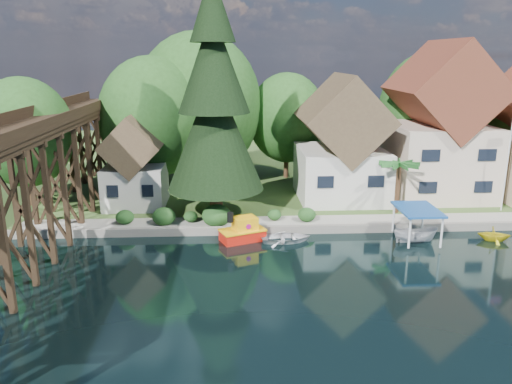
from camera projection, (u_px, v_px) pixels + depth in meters
The scene contains 17 objects.
ground at pixel (280, 280), 29.88m from camera, with size 140.00×140.00×0.00m, color black.
bank at pixel (253, 161), 62.56m from camera, with size 140.00×52.00×0.50m, color #355020.
seawall at pixel (322, 229), 37.70m from camera, with size 60.00×0.40×0.62m, color slate.
promenade at pixel (345, 220), 38.99m from camera, with size 50.00×2.60×0.06m, color gray.
trestle_bridge at pixel (30, 176), 32.65m from camera, with size 4.12×44.18×9.30m.
house_left at pixel (341, 147), 44.28m from camera, with size 7.64×8.64×11.02m.
house_center at pixel (440, 131), 44.87m from camera, with size 8.65×9.18×13.89m.
shed at pixel (135, 167), 42.29m from camera, with size 5.09×5.40×7.85m.
bg_trees at pixel (270, 116), 48.48m from camera, with size 49.90×13.30×10.57m.
shrubs at pixel (209, 214), 38.24m from camera, with size 15.76×2.47×1.70m.
conifer at pixel (214, 104), 37.86m from camera, with size 7.54×7.54×18.58m.
palm_tree at pixel (399, 166), 40.06m from camera, with size 3.49×3.49×4.51m.
flagpole at pixel (510, 154), 40.40m from camera, with size 1.22×0.12×7.74m.
tugboat at pixel (243, 231), 36.10m from camera, with size 3.61×2.81×2.31m.
boat_white_a at pixel (286, 237), 35.97m from camera, with size 2.56×3.58×0.74m, color silver.
boat_canopy at pixel (416, 228), 35.62m from camera, with size 3.20×3.97×2.55m.
boat_yellow at pixel (494, 233), 36.05m from camera, with size 1.93×2.24×1.18m, color yellow.
Camera 1 is at (-2.84, -27.32, 12.95)m, focal length 35.00 mm.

